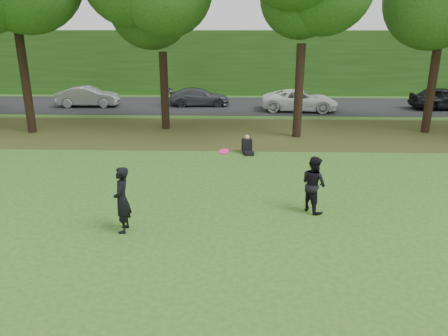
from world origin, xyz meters
The scene contains 9 objects.
ground centered at (0.00, 0.00, 0.00)m, with size 120.00×120.00×0.00m, color #2B5A1C.
leaf_litter centered at (0.00, 13.00, 0.01)m, with size 60.00×7.00×0.01m, color #413617.
street centered at (0.00, 21.00, 0.01)m, with size 70.00×7.00×0.02m, color black.
far_hedge centered at (0.00, 27.00, 2.50)m, with size 70.00×3.00×5.00m, color #234B15.
player_left centered at (-2.18, 1.39, 0.94)m, with size 0.69×0.45×1.88m, color black.
player_right centered at (3.32, 2.97, 0.88)m, with size 0.86×0.67×1.76m, color black.
parked_cars centered at (0.40, 19.94, 0.70)m, with size 36.49×4.03×1.49m.
frisbee centered at (0.60, 2.17, 2.13)m, with size 0.38×0.37×0.12m.
seated_person centered at (1.41, 9.21, 0.31)m, with size 0.56×0.80×0.83m.
Camera 1 is at (0.99, -9.60, 5.57)m, focal length 35.00 mm.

